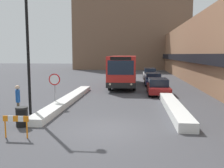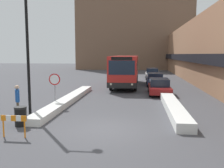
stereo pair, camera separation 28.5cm
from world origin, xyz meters
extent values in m
plane|color=#47474C|center=(0.00, 0.00, 0.00)|extent=(160.00, 160.00, 0.00)
cube|color=#996B4C|center=(10.00, 24.00, 3.79)|extent=(5.00, 60.00, 7.59)
cube|color=black|center=(7.25, 24.00, 3.05)|extent=(0.50, 60.00, 0.90)
cube|color=brown|center=(0.00, 47.95, 8.10)|extent=(26.00, 8.00, 16.19)
cube|color=silver|center=(-3.60, 6.30, 0.19)|extent=(0.90, 12.55, 0.38)
cube|color=silver|center=(3.60, 5.59, 0.24)|extent=(0.90, 11.81, 0.48)
cube|color=red|center=(-0.07, 16.12, 1.88)|extent=(2.61, 10.97, 2.79)
cube|color=black|center=(-0.07, 16.12, 0.73)|extent=(2.63, 10.99, 0.49)
cube|color=#192333|center=(-0.07, 16.12, 2.27)|extent=(2.64, 10.10, 0.77)
cube|color=#192333|center=(-0.07, 10.62, 2.30)|extent=(2.30, 0.03, 1.26)
cube|color=black|center=(-0.07, 10.62, 3.09)|extent=(1.83, 0.03, 0.28)
sphere|color=#F2EAC6|center=(-1.01, 10.61, 0.83)|extent=(0.20, 0.20, 0.20)
sphere|color=#F2EAC6|center=(0.87, 10.61, 0.83)|extent=(0.20, 0.20, 0.20)
cylinder|color=black|center=(-1.25, 12.71, 0.57)|extent=(0.28, 1.14, 1.14)
cylinder|color=black|center=(1.12, 12.71, 0.57)|extent=(0.28, 1.14, 1.14)
cylinder|color=black|center=(-1.25, 19.52, 0.57)|extent=(0.28, 1.14, 1.14)
cylinder|color=black|center=(1.12, 19.52, 0.57)|extent=(0.28, 1.14, 1.14)
cube|color=maroon|center=(3.20, 10.64, 0.50)|extent=(1.79, 4.48, 0.49)
cube|color=#192333|center=(3.20, 10.75, 1.06)|extent=(1.58, 2.46, 0.61)
cylinder|color=black|center=(4.02, 9.25, 0.32)|extent=(0.20, 0.64, 0.64)
cylinder|color=black|center=(2.38, 9.25, 0.32)|extent=(0.20, 0.64, 0.64)
cylinder|color=black|center=(4.02, 12.02, 0.32)|extent=(0.20, 0.64, 0.64)
cylinder|color=black|center=(2.38, 12.02, 0.32)|extent=(0.20, 0.64, 0.64)
cube|color=navy|center=(3.20, 17.34, 0.50)|extent=(1.83, 4.82, 0.49)
cube|color=#192333|center=(3.20, 17.46, 1.05)|extent=(1.61, 2.65, 0.61)
cylinder|color=black|center=(4.03, 15.84, 0.32)|extent=(0.20, 0.63, 0.63)
cylinder|color=black|center=(2.37, 15.84, 0.32)|extent=(0.20, 0.63, 0.63)
cylinder|color=black|center=(4.03, 18.83, 0.32)|extent=(0.20, 0.63, 0.63)
cylinder|color=black|center=(2.37, 18.83, 0.32)|extent=(0.20, 0.63, 0.63)
cube|color=silver|center=(3.20, 24.56, 0.55)|extent=(1.77, 4.69, 0.56)
cube|color=#192333|center=(3.20, 24.68, 1.17)|extent=(1.56, 2.58, 0.68)
cylinder|color=black|center=(4.01, 23.10, 0.34)|extent=(0.20, 0.68, 0.68)
cylinder|color=black|center=(2.39, 23.10, 0.34)|extent=(0.20, 0.68, 0.68)
cylinder|color=black|center=(4.01, 26.01, 0.34)|extent=(0.20, 0.68, 0.68)
cylinder|color=black|center=(2.39, 26.01, 0.34)|extent=(0.20, 0.68, 0.68)
cylinder|color=gray|center=(-4.05, 4.75, 1.10)|extent=(0.07, 0.07, 2.20)
cylinder|color=red|center=(-4.05, 4.73, 1.82)|extent=(0.76, 0.03, 0.76)
cylinder|color=white|center=(-4.05, 4.71, 1.82)|extent=(0.62, 0.02, 0.62)
cylinder|color=black|center=(-4.80, 2.53, 3.70)|extent=(0.16, 0.16, 7.41)
cylinder|color=brown|center=(-5.21, 1.90, 0.44)|extent=(0.13, 0.13, 0.88)
cylinder|color=brown|center=(-5.07, 1.62, 0.44)|extent=(0.13, 0.13, 0.88)
cube|color=#1E51A3|center=(-5.14, 1.76, 1.22)|extent=(0.42, 0.53, 0.66)
sphere|color=beige|center=(-5.14, 1.76, 1.67)|extent=(0.24, 0.24, 0.24)
cylinder|color=#1E51A3|center=(-5.25, 1.97, 1.18)|extent=(0.10, 0.10, 0.63)
cylinder|color=#1E51A3|center=(-5.03, 1.55, 1.18)|extent=(0.10, 0.10, 0.63)
cylinder|color=black|center=(-4.16, 0.13, 0.42)|extent=(0.56, 0.56, 0.85)
cylinder|color=black|center=(-4.16, 0.13, 0.90)|extent=(0.59, 0.59, 0.10)
cylinder|color=orange|center=(-4.11, -1.50, 0.35)|extent=(0.06, 0.06, 0.70)
cylinder|color=orange|center=(-3.18, -1.50, 0.35)|extent=(0.06, 0.06, 0.70)
cube|color=orange|center=(-4.09, -1.50, 0.82)|extent=(0.22, 0.04, 0.24)
cube|color=white|center=(-3.87, -1.50, 0.82)|extent=(0.22, 0.04, 0.24)
cube|color=orange|center=(-3.65, -1.50, 0.82)|extent=(0.22, 0.04, 0.24)
cube|color=white|center=(-3.43, -1.50, 0.82)|extent=(0.22, 0.04, 0.24)
cube|color=orange|center=(-3.21, -1.50, 0.82)|extent=(0.22, 0.04, 0.24)
camera|label=1|loc=(1.28, -11.11, 3.46)|focal=40.00mm
camera|label=2|loc=(1.57, -11.08, 3.46)|focal=40.00mm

